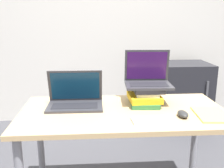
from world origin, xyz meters
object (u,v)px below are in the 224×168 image
(mini_fridge, at_px, (184,96))
(notepad, at_px, (212,115))
(mouse, at_px, (183,114))
(wireless_keyboard, at_px, (154,120))
(book_stack, at_px, (145,95))
(laptop_left, at_px, (75,99))
(laptop_on_books, at_px, (148,78))

(mini_fridge, bearing_deg, notepad, -103.48)
(mouse, bearing_deg, wireless_keyboard, -165.40)
(book_stack, xyz_separation_m, wireless_keyboard, (-0.01, -0.32, -0.05))
(mouse, xyz_separation_m, notepad, (0.19, 0.01, -0.01))
(laptop_left, distance_m, notepad, 0.89)
(laptop_left, relative_size, laptop_on_books, 1.14)
(laptop_left, distance_m, book_stack, 0.49)
(wireless_keyboard, relative_size, mouse, 2.52)
(book_stack, relative_size, mouse, 2.72)
(laptop_left, distance_m, wireless_keyboard, 0.57)
(laptop_left, bearing_deg, book_stack, 2.22)
(laptop_left, height_order, mini_fridge, laptop_left)
(laptop_on_books, bearing_deg, mini_fridge, 59.62)
(laptop_on_books, height_order, mini_fridge, laptop_on_books)
(notepad, bearing_deg, laptop_left, 164.45)
(laptop_left, bearing_deg, notepad, -15.55)
(laptop_left, relative_size, mini_fridge, 0.47)
(laptop_left, relative_size, wireless_keyboard, 1.41)
(laptop_left, height_order, notepad, laptop_left)
(laptop_left, distance_m, laptop_on_books, 0.53)
(mouse, height_order, mini_fridge, mini_fridge)
(laptop_on_books, relative_size, notepad, 1.18)
(laptop_on_books, bearing_deg, notepad, -40.39)
(notepad, bearing_deg, book_stack, 145.27)
(laptop_on_books, xyz_separation_m, mouse, (0.16, -0.31, -0.16))
(mouse, bearing_deg, notepad, 3.74)
(wireless_keyboard, height_order, notepad, wireless_keyboard)
(book_stack, xyz_separation_m, mouse, (0.18, -0.27, -0.04))
(book_stack, distance_m, notepad, 0.46)
(wireless_keyboard, relative_size, notepad, 0.95)
(laptop_left, height_order, mouse, laptop_left)
(mouse, relative_size, notepad, 0.38)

